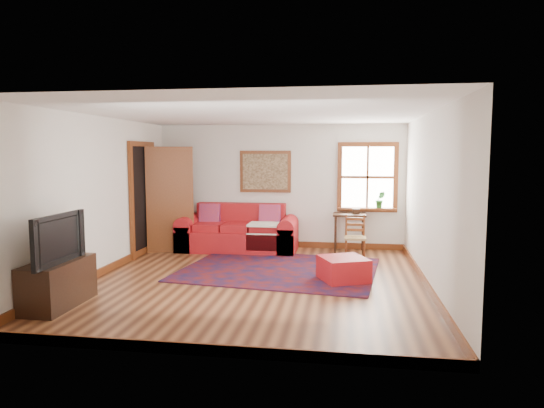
% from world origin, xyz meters
% --- Properties ---
extents(ground, '(5.50, 5.50, 0.00)m').
position_xyz_m(ground, '(0.00, 0.00, 0.00)').
color(ground, '#472213').
rests_on(ground, ground).
extents(room_envelope, '(5.04, 5.54, 2.52)m').
position_xyz_m(room_envelope, '(0.00, 0.02, 1.65)').
color(room_envelope, silver).
rests_on(room_envelope, ground).
extents(window, '(1.18, 0.20, 1.38)m').
position_xyz_m(window, '(1.78, 2.70, 1.31)').
color(window, white).
rests_on(window, ground).
extents(doorway, '(0.89, 1.08, 2.14)m').
position_xyz_m(doorway, '(-2.21, 1.78, 1.07)').
color(doorway, black).
rests_on(doorway, ground).
extents(framed_artwork, '(1.05, 0.07, 0.85)m').
position_xyz_m(framed_artwork, '(-0.30, 2.71, 1.55)').
color(framed_artwork, brown).
rests_on(framed_artwork, ground).
extents(persian_rug, '(3.38, 2.85, 0.02)m').
position_xyz_m(persian_rug, '(0.25, 0.75, 0.01)').
color(persian_rug, '#570E0C').
rests_on(persian_rug, ground).
extents(red_leather_sofa, '(2.33, 0.96, 0.91)m').
position_xyz_m(red_leather_sofa, '(-0.77, 2.30, 0.30)').
color(red_leather_sofa, '#AD161C').
rests_on(red_leather_sofa, ground).
extents(red_ottoman, '(0.84, 0.84, 0.36)m').
position_xyz_m(red_ottoman, '(1.31, 0.19, 0.18)').
color(red_ottoman, '#AD161C').
rests_on(red_ottoman, ground).
extents(side_table, '(0.63, 0.47, 0.75)m').
position_xyz_m(side_table, '(1.41, 2.41, 0.63)').
color(side_table, black).
rests_on(side_table, ground).
extents(ladder_back_chair, '(0.38, 0.36, 0.81)m').
position_xyz_m(ladder_back_chair, '(1.51, 1.74, 0.43)').
color(ladder_back_chair, tan).
rests_on(ladder_back_chair, ground).
extents(media_cabinet, '(0.48, 1.06, 0.58)m').
position_xyz_m(media_cabinet, '(-2.25, -1.54, 0.29)').
color(media_cabinet, black).
rests_on(media_cabinet, ground).
extents(television, '(0.14, 1.06, 0.61)m').
position_xyz_m(television, '(-2.23, -1.67, 0.89)').
color(television, black).
rests_on(television, media_cabinet).
extents(candle_hurricane, '(0.12, 0.12, 0.18)m').
position_xyz_m(candle_hurricane, '(-2.20, -1.13, 0.67)').
color(candle_hurricane, silver).
rests_on(candle_hurricane, media_cabinet).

